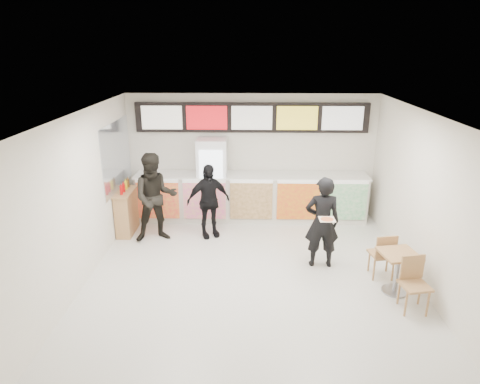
{
  "coord_description": "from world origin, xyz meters",
  "views": [
    {
      "loc": [
        -0.06,
        -6.68,
        4.08
      ],
      "look_at": [
        -0.23,
        1.2,
        1.35
      ],
      "focal_mm": 32.0,
      "sensor_mm": 36.0,
      "label": 1
    }
  ],
  "objects_px": {
    "service_counter": "(251,197)",
    "condiment_ledge": "(127,211)",
    "customer_main": "(322,222)",
    "customer_mid": "(208,201)",
    "customer_left": "(155,198)",
    "cafe_table": "(398,265)",
    "drinks_fridge": "(212,180)"
  },
  "relations": [
    {
      "from": "drinks_fridge",
      "to": "cafe_table",
      "type": "xyz_separation_m",
      "value": [
        3.43,
        -3.26,
        -0.48
      ]
    },
    {
      "from": "service_counter",
      "to": "cafe_table",
      "type": "distance_m",
      "value": 4.09
    },
    {
      "from": "customer_mid",
      "to": "condiment_ledge",
      "type": "height_order",
      "value": "customer_mid"
    },
    {
      "from": "customer_main",
      "to": "condiment_ledge",
      "type": "bearing_deg",
      "value": -19.11
    },
    {
      "from": "cafe_table",
      "to": "condiment_ledge",
      "type": "bearing_deg",
      "value": 145.12
    },
    {
      "from": "drinks_fridge",
      "to": "cafe_table",
      "type": "bearing_deg",
      "value": -43.52
    },
    {
      "from": "condiment_ledge",
      "to": "drinks_fridge",
      "type": "bearing_deg",
      "value": 24.65
    },
    {
      "from": "service_counter",
      "to": "cafe_table",
      "type": "relative_size",
      "value": 3.53
    },
    {
      "from": "drinks_fridge",
      "to": "customer_mid",
      "type": "height_order",
      "value": "drinks_fridge"
    },
    {
      "from": "service_counter",
      "to": "condiment_ledge",
      "type": "height_order",
      "value": "condiment_ledge"
    },
    {
      "from": "customer_main",
      "to": "condiment_ledge",
      "type": "height_order",
      "value": "customer_main"
    },
    {
      "from": "customer_mid",
      "to": "drinks_fridge",
      "type": "bearing_deg",
      "value": 65.7
    },
    {
      "from": "service_counter",
      "to": "customer_left",
      "type": "xyz_separation_m",
      "value": [
        -2.06,
        -1.22,
        0.41
      ]
    },
    {
      "from": "service_counter",
      "to": "drinks_fridge",
      "type": "height_order",
      "value": "drinks_fridge"
    },
    {
      "from": "service_counter",
      "to": "customer_left",
      "type": "height_order",
      "value": "customer_left"
    },
    {
      "from": "customer_mid",
      "to": "condiment_ledge",
      "type": "distance_m",
      "value": 1.91
    },
    {
      "from": "customer_left",
      "to": "customer_mid",
      "type": "relative_size",
      "value": 1.18
    },
    {
      "from": "drinks_fridge",
      "to": "customer_left",
      "type": "xyz_separation_m",
      "value": [
        -1.12,
        -1.23,
        -0.02
      ]
    },
    {
      "from": "service_counter",
      "to": "cafe_table",
      "type": "bearing_deg",
      "value": -52.42
    },
    {
      "from": "customer_left",
      "to": "condiment_ledge",
      "type": "bearing_deg",
      "value": 138.56
    },
    {
      "from": "customer_main",
      "to": "customer_mid",
      "type": "height_order",
      "value": "customer_main"
    },
    {
      "from": "service_counter",
      "to": "customer_mid",
      "type": "relative_size",
      "value": 3.34
    },
    {
      "from": "service_counter",
      "to": "condiment_ledge",
      "type": "distance_m",
      "value": 2.95
    },
    {
      "from": "customer_left",
      "to": "cafe_table",
      "type": "xyz_separation_m",
      "value": [
        4.55,
        -2.02,
        -0.46
      ]
    },
    {
      "from": "customer_mid",
      "to": "cafe_table",
      "type": "bearing_deg",
      "value": -56.68
    },
    {
      "from": "drinks_fridge",
      "to": "customer_mid",
      "type": "relative_size",
      "value": 1.2
    },
    {
      "from": "customer_left",
      "to": "customer_mid",
      "type": "height_order",
      "value": "customer_left"
    },
    {
      "from": "cafe_table",
      "to": "condiment_ledge",
      "type": "xyz_separation_m",
      "value": [
        -5.31,
        2.39,
        -0.01
      ]
    },
    {
      "from": "service_counter",
      "to": "customer_main",
      "type": "bearing_deg",
      "value": -59.94
    },
    {
      "from": "drinks_fridge",
      "to": "customer_left",
      "type": "height_order",
      "value": "drinks_fridge"
    },
    {
      "from": "customer_left",
      "to": "condiment_ledge",
      "type": "xyz_separation_m",
      "value": [
        -0.76,
        0.37,
        -0.47
      ]
    },
    {
      "from": "customer_main",
      "to": "condiment_ledge",
      "type": "xyz_separation_m",
      "value": [
        -4.15,
        1.45,
        -0.39
      ]
    }
  ]
}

